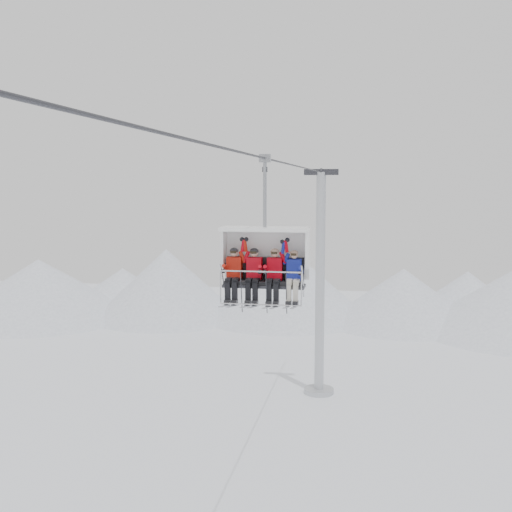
% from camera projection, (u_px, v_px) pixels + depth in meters
% --- Properties ---
extents(ridgeline, '(72.00, 21.00, 7.00)m').
position_uv_depth(ridgeline, '(319.00, 292.00, 58.41)').
color(ridgeline, white).
rests_on(ridgeline, ground).
extents(lift_tower_right, '(2.00, 1.80, 13.48)m').
position_uv_depth(lift_tower_right, '(320.00, 299.00, 38.19)').
color(lift_tower_right, '#AFB2B7').
rests_on(lift_tower_right, ground).
extents(haul_cable, '(0.06, 50.00, 0.06)m').
position_uv_depth(haul_cable, '(256.00, 156.00, 15.81)').
color(haul_cable, '#2F2F35').
rests_on(haul_cable, lift_tower_left).
extents(chairlift_carrier, '(2.37, 1.17, 3.98)m').
position_uv_depth(chairlift_carrier, '(265.00, 255.00, 17.57)').
color(chairlift_carrier, black).
rests_on(chairlift_carrier, haul_cable).
extents(skier_far_left, '(0.41, 1.69, 1.62)m').
position_uv_depth(skier_far_left, '(234.00, 273.00, 17.46)').
color(skier_far_left, red).
rests_on(skier_far_left, chairlift_carrier).
extents(skier_center_left, '(0.41, 1.69, 1.62)m').
position_uv_depth(skier_center_left, '(254.00, 273.00, 17.37)').
color(skier_center_left, red).
rests_on(skier_center_left, chairlift_carrier).
extents(skier_center_right, '(0.41, 1.69, 1.62)m').
position_uv_depth(skier_center_right, '(274.00, 274.00, 17.27)').
color(skier_center_right, red).
rests_on(skier_center_right, chairlift_carrier).
extents(skier_far_right, '(0.39, 1.69, 1.56)m').
position_uv_depth(skier_far_right, '(294.00, 275.00, 17.18)').
color(skier_far_right, '#182497').
rests_on(skier_far_right, chairlift_carrier).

